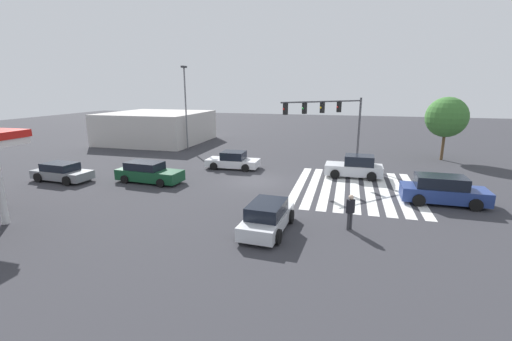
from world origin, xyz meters
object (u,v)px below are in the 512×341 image
object	(u,v)px
car_0	(62,172)
street_light_pole_a	(185,101)
traffic_signal_mast	(331,115)
car_1	(355,167)
car_2	(149,173)
car_4	(443,190)
tree_corner_a	(447,117)
car_5	(267,217)
pedestrian	(350,210)
car_3	(233,161)

from	to	relation	value
car_0	street_light_pole_a	world-z (taller)	street_light_pole_a
traffic_signal_mast	car_1	xyz separation A→B (m)	(-1.73, -2.09, -3.79)
car_1	car_0	bearing A→B (deg)	19.24
car_0	car_2	world-z (taller)	car_2
car_0	car_4	distance (m)	26.07
tree_corner_a	car_4	bearing A→B (deg)	167.29
car_4	car_5	distance (m)	11.35
street_light_pole_a	car_2	bearing A→B (deg)	-165.60
traffic_signal_mast	car_0	size ratio (longest dim) A/B	1.30
car_4	car_5	size ratio (longest dim) A/B	1.13
traffic_signal_mast	car_1	size ratio (longest dim) A/B	1.38
car_0	street_light_pole_a	distance (m)	15.75
car_1	pedestrian	xyz separation A→B (m)	(-10.61, 0.36, 0.22)
car_2	pedestrian	bearing A→B (deg)	-15.42
car_5	pedestrian	bearing A→B (deg)	-70.03
car_4	tree_corner_a	distance (m)	14.64
car_1	pedestrian	distance (m)	10.62
car_5	car_4	bearing A→B (deg)	-50.58
car_4	pedestrian	xyz separation A→B (m)	(-5.52, 5.33, 0.21)
car_3	car_2	bearing A→B (deg)	50.22
car_0	car_3	world-z (taller)	car_3
car_3	car_5	size ratio (longest dim) A/B	1.06
car_0	car_4	world-z (taller)	car_4
car_3	car_4	bearing A→B (deg)	158.68
car_0	pedestrian	bearing A→B (deg)	-6.23
car_5	street_light_pole_a	size ratio (longest dim) A/B	0.47
street_light_pole_a	car_4	bearing A→B (deg)	-119.45
car_0	tree_corner_a	size ratio (longest dim) A/B	0.77
tree_corner_a	car_3	bearing A→B (deg)	115.11
traffic_signal_mast	car_0	world-z (taller)	traffic_signal_mast
car_5	tree_corner_a	xyz separation A→B (m)	(20.59, -12.33, 3.37)
car_1	tree_corner_a	distance (m)	12.44
car_4	pedestrian	size ratio (longest dim) A/B	2.67
car_3	pedestrian	world-z (taller)	pedestrian
street_light_pole_a	car_3	bearing A→B (deg)	-133.54
car_4	car_2	bearing A→B (deg)	-177.58
pedestrian	street_light_pole_a	bearing A→B (deg)	1.37
car_0	car_3	size ratio (longest dim) A/B	1.02
car_3	street_light_pole_a	size ratio (longest dim) A/B	0.50
traffic_signal_mast	street_light_pole_a	world-z (taller)	street_light_pole_a
car_1	street_light_pole_a	xyz separation A→B (m)	(7.91, 18.06, 4.53)
pedestrian	street_light_pole_a	distance (m)	25.98
car_4	car_5	bearing A→B (deg)	-142.71
car_4	tree_corner_a	xyz separation A→B (m)	(13.93, -3.14, 3.26)
traffic_signal_mast	tree_corner_a	size ratio (longest dim) A/B	1.00
pedestrian	street_light_pole_a	world-z (taller)	street_light_pole_a
car_0	car_1	xyz separation A→B (m)	(6.84, -21.04, 0.14)
car_0	street_light_pole_a	size ratio (longest dim) A/B	0.51
car_4	car_5	xyz separation A→B (m)	(-6.67, 9.19, -0.11)
pedestrian	tree_corner_a	size ratio (longest dim) A/B	0.30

